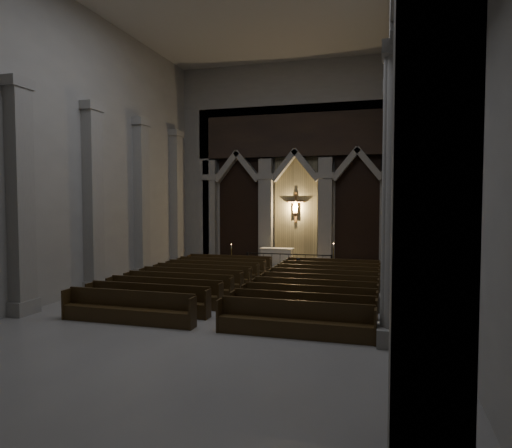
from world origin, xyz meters
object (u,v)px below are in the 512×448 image
at_px(candle_stand_left, 231,262).
at_px(candle_stand_right, 333,264).
at_px(pews, 252,289).
at_px(worshipper, 298,270).
at_px(altar_rail, 288,259).
at_px(altar, 277,256).

height_order(candle_stand_left, candle_stand_right, candle_stand_right).
relative_size(pews, worshipper, 9.00).
bearing_deg(worshipper, candle_stand_right, 78.84).
bearing_deg(worshipper, pews, -96.54).
bearing_deg(altar_rail, pews, -90.00).
bearing_deg(altar_rail, altar, 133.50).
distance_m(candle_stand_left, candle_stand_right, 5.74).
distance_m(pews, worshipper, 4.16).
distance_m(candle_stand_right, pews, 7.83).
bearing_deg(altar, worshipper, -63.98).
height_order(altar_rail, worshipper, worshipper).
distance_m(altar, worshipper, 4.66).
relative_size(candle_stand_left, candle_stand_right, 0.90).
relative_size(altar_rail, candle_stand_right, 3.08).
height_order(candle_stand_right, pews, candle_stand_right).
xyz_separation_m(candle_stand_left, pews, (3.24, -6.86, -0.06)).
bearing_deg(altar_rail, candle_stand_left, -173.23).
xyz_separation_m(candle_stand_left, candle_stand_right, (5.71, 0.57, 0.04)).
distance_m(altar_rail, candle_stand_left, 3.27).
height_order(altar_rail, pews, pews).
bearing_deg(altar, candle_stand_left, -150.74).
relative_size(altar_rail, pews, 0.47).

